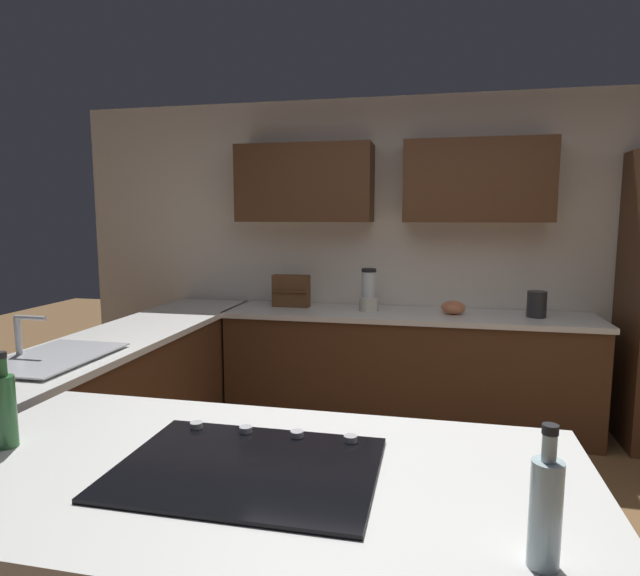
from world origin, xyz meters
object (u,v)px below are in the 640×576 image
oil_bottle (5,408)px  second_bottle (546,510)px  spice_rack (291,291)px  mixing_bowl (453,307)px  sink_unit (51,357)px  cooktop (248,466)px  kettle (537,304)px  blender (369,293)px

oil_bottle → second_bottle: 1.61m
spice_rack → oil_bottle: bearing=86.4°
mixing_bowl → second_bottle: size_ratio=0.58×
sink_unit → mixing_bowl: sink_unit is taller
cooktop → kettle: 3.03m
second_bottle → cooktop: bearing=-20.8°
sink_unit → second_bottle: (-2.18, 1.22, 0.11)m
sink_unit → kettle: 3.24m
blender → second_bottle: 3.13m
second_bottle → sink_unit: bearing=-29.3°
spice_rack → oil_bottle: (0.18, 2.83, -0.00)m
sink_unit → blender: (-1.43, -1.82, 0.13)m
blender → oil_bottle: size_ratio=1.07×
spice_rack → mixing_bowl: bearing=177.2°
cooktop → sink_unit: bearing=-33.4°
cooktop → oil_bottle: oil_bottle is taller
sink_unit → mixing_bowl: 2.76m
cooktop → kettle: size_ratio=3.92×
sink_unit → second_bottle: 2.51m
sink_unit → oil_bottle: size_ratio=2.22×
cooktop → oil_bottle: bearing=1.2°
sink_unit → mixing_bowl: bearing=-138.9°
mixing_bowl → second_bottle: second_bottle is taller
cooktop → spice_rack: bearing=-77.2°
mixing_bowl → kettle: size_ratio=0.95×
mixing_bowl → kettle: bearing=180.0°
mixing_bowl → spice_rack: spice_rack is taller
mixing_bowl → oil_bottle: 3.14m
sink_unit → second_bottle: second_bottle is taller
sink_unit → kettle: bearing=-145.9°
sink_unit → blender: blender is taller
cooktop → oil_bottle: (0.82, 0.02, 0.12)m
oil_bottle → second_bottle: (-1.58, 0.27, 0.00)m
sink_unit → spice_rack: size_ratio=2.30×
blender → second_bottle: bearing=103.9°
sink_unit → second_bottle: bearing=150.7°
sink_unit → cooktop: (-1.42, 0.93, -0.01)m
blender → spice_rack: bearing=-5.5°
cooktop → spice_rack: spice_rack is taller
spice_rack → kettle: spice_rack is taller
mixing_bowl → oil_bottle: size_ratio=0.58×
blender → mixing_bowl: (-0.65, 0.00, -0.09)m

